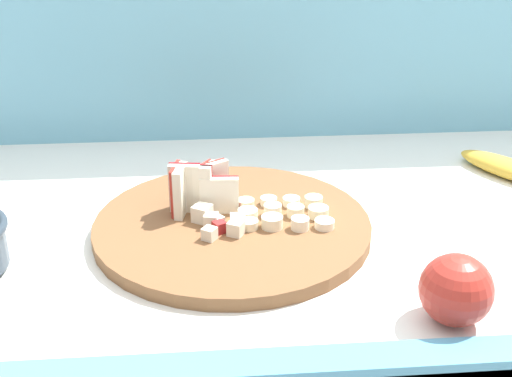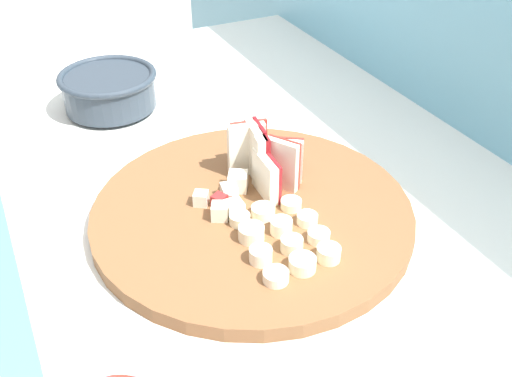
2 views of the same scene
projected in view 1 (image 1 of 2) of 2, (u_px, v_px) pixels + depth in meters
tile_backsplash at (255, 231)px, 1.28m from camera, size 2.40×0.04×1.33m
cutting_board at (232, 226)px, 0.85m from camera, size 0.36×0.36×0.02m
apple_wedge_fan at (197, 189)px, 0.86m from camera, size 0.09×0.08×0.07m
apple_dice_pile at (218, 222)px, 0.82m from camera, size 0.07×0.08×0.02m
banana_slice_rows at (285, 213)px, 0.85m from camera, size 0.12×0.10×0.02m
banana_peel at (508, 168)px, 1.01m from camera, size 0.14×0.18×0.03m
whole_apple at (456, 290)px, 0.66m from camera, size 0.08×0.08×0.08m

